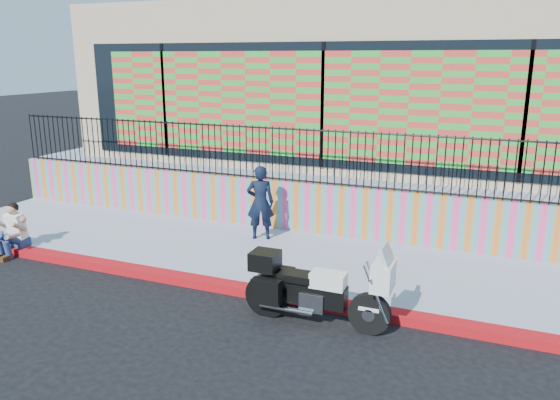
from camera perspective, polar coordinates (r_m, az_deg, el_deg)
The scene contains 10 objects.
ground at distance 9.47m, azimuth -3.70°, elevation -9.76°, with size 90.00×90.00×0.00m, color black.
red_curb at distance 9.44m, azimuth -3.71°, elevation -9.35°, with size 16.00×0.30×0.15m, color #A70B14.
sidewalk at distance 10.83m, azimuth 0.12°, elevation -6.07°, with size 16.00×3.00×0.15m, color #8E94AB.
mural_wall at distance 12.06m, azimuth 2.99°, elevation -0.78°, with size 16.00×0.20×1.10m, color #FF4386.
metal_fence at distance 11.80m, azimuth 3.07°, elevation 4.61°, with size 15.80×0.04×1.20m, color black, non-canonical shape.
elevated_platform at distance 16.85m, azimuth 8.76°, elevation 3.28°, with size 16.00×10.00×1.25m, color #8E94AB.
storefront_building at distance 16.33m, azimuth 8.94°, elevation 12.20°, with size 14.00×8.06×4.00m.
police_motorcycle at distance 8.27m, azimuth 3.62°, elevation -9.11°, with size 2.23×0.74×1.39m.
police_officer at distance 11.51m, azimuth -2.07°, elevation -0.26°, with size 0.58×0.38×1.59m, color black.
seated_man at distance 12.28m, azimuth -26.33°, elevation -3.26°, with size 0.54×0.71×1.06m.
Camera 1 is at (3.81, -7.73, 3.92)m, focal length 35.00 mm.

